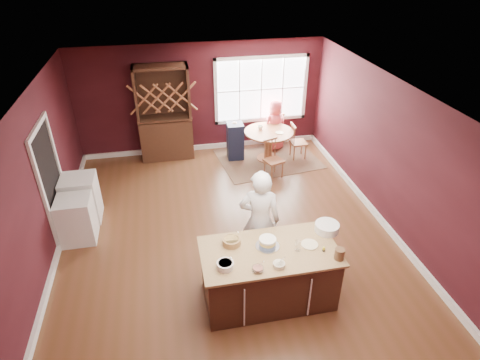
# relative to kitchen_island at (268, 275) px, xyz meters

# --- Properties ---
(room_shell) EXTENTS (7.00, 7.00, 7.00)m
(room_shell) POSITION_rel_kitchen_island_xyz_m (-0.35, 1.74, 0.91)
(room_shell) COLOR brown
(room_shell) RESTS_ON ground
(window) EXTENTS (2.36, 0.10, 1.66)m
(window) POSITION_rel_kitchen_island_xyz_m (1.15, 5.21, 1.06)
(window) COLOR white
(window) RESTS_ON room_shell
(doorway) EXTENTS (0.08, 1.26, 2.13)m
(doorway) POSITION_rel_kitchen_island_xyz_m (-3.32, 2.34, 0.59)
(doorway) COLOR white
(doorway) RESTS_ON room_shell
(kitchen_island) EXTENTS (1.96, 1.03, 0.92)m
(kitchen_island) POSITION_rel_kitchen_island_xyz_m (0.00, 0.00, 0.00)
(kitchen_island) COLOR #382116
(kitchen_island) RESTS_ON ground
(dining_table) EXTENTS (1.18, 1.18, 0.75)m
(dining_table) POSITION_rel_kitchen_island_xyz_m (1.15, 4.34, 0.10)
(dining_table) COLOR brown
(dining_table) RESTS_ON ground
(baker) EXTENTS (0.75, 0.59, 1.79)m
(baker) POSITION_rel_kitchen_island_xyz_m (0.03, 0.74, 0.46)
(baker) COLOR silver
(baker) RESTS_ON ground
(layer_cake) EXTENTS (0.34, 0.34, 0.14)m
(layer_cake) POSITION_rel_kitchen_island_xyz_m (-0.01, 0.09, 0.55)
(layer_cake) COLOR white
(layer_cake) RESTS_ON kitchen_island
(bowl_blue) EXTENTS (0.23, 0.23, 0.09)m
(bowl_blue) POSITION_rel_kitchen_island_xyz_m (-0.67, -0.21, 0.53)
(bowl_blue) COLOR white
(bowl_blue) RESTS_ON kitchen_island
(bowl_yellow) EXTENTS (0.26, 0.26, 0.10)m
(bowl_yellow) POSITION_rel_kitchen_island_xyz_m (-0.50, 0.25, 0.53)
(bowl_yellow) COLOR #A48940
(bowl_yellow) RESTS_ON kitchen_island
(bowl_pink) EXTENTS (0.16, 0.16, 0.06)m
(bowl_pink) POSITION_rel_kitchen_island_xyz_m (-0.26, -0.36, 0.51)
(bowl_pink) COLOR silver
(bowl_pink) RESTS_ON kitchen_island
(bowl_olive) EXTENTS (0.16, 0.16, 0.06)m
(bowl_olive) POSITION_rel_kitchen_island_xyz_m (0.04, -0.34, 0.51)
(bowl_olive) COLOR beige
(bowl_olive) RESTS_ON kitchen_island
(drinking_glass) EXTENTS (0.08, 0.08, 0.17)m
(drinking_glass) POSITION_rel_kitchen_island_xyz_m (0.39, -0.07, 0.56)
(drinking_glass) COLOR white
(drinking_glass) RESTS_ON kitchen_island
(dinner_plate) EXTENTS (0.24, 0.24, 0.02)m
(dinner_plate) POSITION_rel_kitchen_island_xyz_m (0.60, 0.00, 0.49)
(dinner_plate) COLOR beige
(dinner_plate) RESTS_ON kitchen_island
(white_tub) EXTENTS (0.36, 0.36, 0.13)m
(white_tub) POSITION_rel_kitchen_island_xyz_m (0.96, 0.27, 0.54)
(white_tub) COLOR white
(white_tub) RESTS_ON kitchen_island
(stoneware_crock) EXTENTS (0.14, 0.14, 0.17)m
(stoneware_crock) POSITION_rel_kitchen_island_xyz_m (0.89, -0.35, 0.56)
(stoneware_crock) COLOR brown
(stoneware_crock) RESTS_ON kitchen_island
(toy_figurine) EXTENTS (0.04, 0.04, 0.07)m
(toy_figurine) POSITION_rel_kitchen_island_xyz_m (0.74, -0.16, 0.52)
(toy_figurine) COLOR yellow
(toy_figurine) RESTS_ON kitchen_island
(rug) EXTENTS (2.56, 2.11, 0.01)m
(rug) POSITION_rel_kitchen_island_xyz_m (1.15, 4.34, -0.43)
(rug) COLOR brown
(rug) RESTS_ON ground
(chair_east) EXTENTS (0.37, 0.39, 0.91)m
(chair_east) POSITION_rel_kitchen_island_xyz_m (1.90, 4.27, 0.02)
(chair_east) COLOR #915A1F
(chair_east) RESTS_ON ground
(chair_south) EXTENTS (0.48, 0.47, 0.91)m
(chair_south) POSITION_rel_kitchen_island_xyz_m (1.05, 3.48, 0.02)
(chair_south) COLOR brown
(chair_south) RESTS_ON ground
(chair_north) EXTENTS (0.43, 0.41, 0.91)m
(chair_north) POSITION_rel_kitchen_island_xyz_m (1.54, 5.15, 0.01)
(chair_north) COLOR brown
(chair_north) RESTS_ON ground
(seated_woman) EXTENTS (0.75, 0.61, 1.31)m
(seated_woman) POSITION_rel_kitchen_island_xyz_m (1.45, 4.87, 0.22)
(seated_woman) COLOR #CF454F
(seated_woman) RESTS_ON ground
(high_chair) EXTENTS (0.40, 0.40, 0.95)m
(high_chair) POSITION_rel_kitchen_island_xyz_m (0.37, 4.57, 0.04)
(high_chair) COLOR black
(high_chair) RESTS_ON ground
(toddler) EXTENTS (0.18, 0.14, 0.26)m
(toddler) POSITION_rel_kitchen_island_xyz_m (0.40, 4.69, 0.37)
(toddler) COLOR #8CA5BF
(toddler) RESTS_ON high_chair
(table_plate) EXTENTS (0.19, 0.19, 0.01)m
(table_plate) POSITION_rel_kitchen_island_xyz_m (1.37, 4.20, 0.32)
(table_plate) COLOR beige
(table_plate) RESTS_ON dining_table
(table_cup) EXTENTS (0.15, 0.15, 0.10)m
(table_cup) POSITION_rel_kitchen_island_xyz_m (0.98, 4.50, 0.36)
(table_cup) COLOR white
(table_cup) RESTS_ON dining_table
(hutch) EXTENTS (1.25, 0.52, 2.29)m
(hutch) POSITION_rel_kitchen_island_xyz_m (-1.26, 4.96, 0.71)
(hutch) COLOR #3C1F12
(hutch) RESTS_ON ground
(washer) EXTENTS (0.59, 0.57, 0.86)m
(washer) POSITION_rel_kitchen_island_xyz_m (-2.99, 2.02, -0.01)
(washer) COLOR white
(washer) RESTS_ON ground
(dryer) EXTENTS (0.63, 0.61, 0.91)m
(dryer) POSITION_rel_kitchen_island_xyz_m (-2.99, 2.66, 0.02)
(dryer) COLOR white
(dryer) RESTS_ON ground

